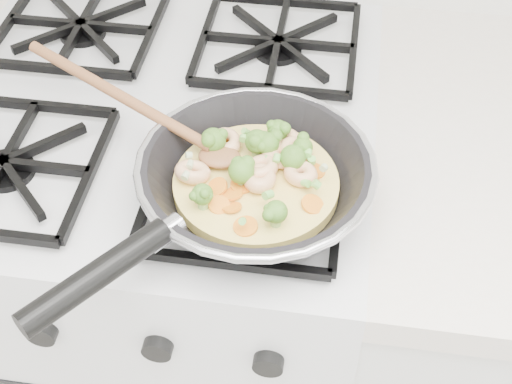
# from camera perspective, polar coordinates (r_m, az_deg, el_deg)

# --- Properties ---
(stove) EXTENTS (0.60, 0.60, 0.92)m
(stove) POSITION_cam_1_polar(r_m,az_deg,el_deg) (1.31, -6.13, -8.15)
(stove) COLOR silver
(stove) RESTS_ON ground
(skillet) EXTENTS (0.44, 0.39, 0.09)m
(skillet) POSITION_cam_1_polar(r_m,az_deg,el_deg) (0.80, -0.33, 1.20)
(skillet) COLOR black
(skillet) RESTS_ON stove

